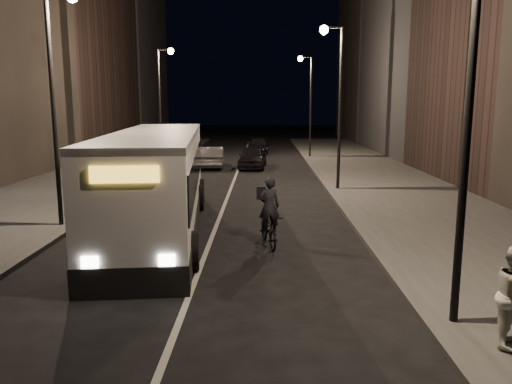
{
  "coord_description": "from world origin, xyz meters",
  "views": [
    {
      "loc": [
        1.75,
        -13.53,
        4.49
      ],
      "look_at": [
        1.49,
        3.26,
        1.5
      ],
      "focal_mm": 35.0,
      "sensor_mm": 36.0,
      "label": 1
    }
  ],
  "objects_px": {
    "streetlight_right_far": "(308,93)",
    "car_far": "(258,146)",
    "cyclist_on_bicycle": "(269,223)",
    "car_near": "(252,157)",
    "city_bus": "(157,177)",
    "streetlight_right_near": "(458,55)",
    "streetlight_right_mid": "(335,86)",
    "car_mid": "(212,157)",
    "streetlight_left_near": "(59,78)",
    "streetlight_left_far": "(163,91)"
  },
  "relations": [
    {
      "from": "streetlight_right_near",
      "to": "streetlight_left_near",
      "type": "height_order",
      "value": "same"
    },
    {
      "from": "city_bus",
      "to": "cyclist_on_bicycle",
      "type": "xyz_separation_m",
      "value": [
        3.94,
        -2.03,
        -1.17
      ]
    },
    {
      "from": "streetlight_right_near",
      "to": "car_near",
      "type": "height_order",
      "value": "streetlight_right_near"
    },
    {
      "from": "streetlight_right_mid",
      "to": "car_mid",
      "type": "xyz_separation_m",
      "value": [
        -7.21,
        9.59,
        -4.62
      ]
    },
    {
      "from": "streetlight_left_far",
      "to": "car_near",
      "type": "height_order",
      "value": "streetlight_left_far"
    },
    {
      "from": "streetlight_right_far",
      "to": "car_near",
      "type": "height_order",
      "value": "streetlight_right_far"
    },
    {
      "from": "streetlight_right_near",
      "to": "car_far",
      "type": "height_order",
      "value": "streetlight_right_near"
    },
    {
      "from": "streetlight_left_near",
      "to": "streetlight_right_far",
      "type": "bearing_deg",
      "value": 66.04
    },
    {
      "from": "streetlight_right_near",
      "to": "cyclist_on_bicycle",
      "type": "relative_size",
      "value": 3.61
    },
    {
      "from": "streetlight_left_far",
      "to": "car_mid",
      "type": "height_order",
      "value": "streetlight_left_far"
    },
    {
      "from": "streetlight_right_mid",
      "to": "streetlight_right_near",
      "type": "bearing_deg",
      "value": -90.0
    },
    {
      "from": "streetlight_right_near",
      "to": "streetlight_right_mid",
      "type": "distance_m",
      "value": 16.0
    },
    {
      "from": "streetlight_left_far",
      "to": "car_near",
      "type": "xyz_separation_m",
      "value": [
        6.3,
        -0.68,
        -4.59
      ]
    },
    {
      "from": "streetlight_right_near",
      "to": "car_near",
      "type": "bearing_deg",
      "value": 99.78
    },
    {
      "from": "streetlight_right_near",
      "to": "cyclist_on_bicycle",
      "type": "xyz_separation_m",
      "value": [
        -3.41,
        5.85,
        -4.61
      ]
    },
    {
      "from": "cyclist_on_bicycle",
      "to": "car_mid",
      "type": "height_order",
      "value": "cyclist_on_bicycle"
    },
    {
      "from": "car_mid",
      "to": "city_bus",
      "type": "bearing_deg",
      "value": 86.35
    },
    {
      "from": "streetlight_right_near",
      "to": "city_bus",
      "type": "distance_m",
      "value": 11.31
    },
    {
      "from": "streetlight_right_mid",
      "to": "cyclist_on_bicycle",
      "type": "bearing_deg",
      "value": -108.56
    },
    {
      "from": "car_near",
      "to": "car_far",
      "type": "height_order",
      "value": "car_near"
    },
    {
      "from": "streetlight_right_near",
      "to": "car_far",
      "type": "relative_size",
      "value": 1.76
    },
    {
      "from": "city_bus",
      "to": "car_near",
      "type": "height_order",
      "value": "city_bus"
    },
    {
      "from": "cyclist_on_bicycle",
      "to": "car_near",
      "type": "relative_size",
      "value": 0.5
    },
    {
      "from": "streetlight_left_far",
      "to": "car_mid",
      "type": "relative_size",
      "value": 1.81
    },
    {
      "from": "cyclist_on_bicycle",
      "to": "streetlight_right_mid",
      "type": "bearing_deg",
      "value": 59.36
    },
    {
      "from": "streetlight_left_far",
      "to": "streetlight_left_near",
      "type": "bearing_deg",
      "value": -90.0
    },
    {
      "from": "streetlight_right_far",
      "to": "car_mid",
      "type": "xyz_separation_m",
      "value": [
        -7.21,
        -6.41,
        -4.62
      ]
    },
    {
      "from": "city_bus",
      "to": "car_far",
      "type": "relative_size",
      "value": 2.87
    },
    {
      "from": "streetlight_left_near",
      "to": "cyclist_on_bicycle",
      "type": "relative_size",
      "value": 3.61
    },
    {
      "from": "streetlight_right_near",
      "to": "car_mid",
      "type": "bearing_deg",
      "value": 105.73
    },
    {
      "from": "streetlight_left_far",
      "to": "city_bus",
      "type": "relative_size",
      "value": 0.61
    },
    {
      "from": "cyclist_on_bicycle",
      "to": "city_bus",
      "type": "bearing_deg",
      "value": 140.63
    },
    {
      "from": "streetlight_right_mid",
      "to": "streetlight_left_near",
      "type": "relative_size",
      "value": 1.0
    },
    {
      "from": "streetlight_right_far",
      "to": "car_far",
      "type": "height_order",
      "value": "streetlight_right_far"
    },
    {
      "from": "streetlight_left_far",
      "to": "city_bus",
      "type": "xyz_separation_m",
      "value": [
        3.32,
        -18.11,
        -3.45
      ]
    },
    {
      "from": "cyclist_on_bicycle",
      "to": "car_near",
      "type": "height_order",
      "value": "cyclist_on_bicycle"
    },
    {
      "from": "city_bus",
      "to": "car_near",
      "type": "distance_m",
      "value": 17.73
    },
    {
      "from": "streetlight_left_far",
      "to": "car_near",
      "type": "relative_size",
      "value": 1.8
    },
    {
      "from": "streetlight_left_near",
      "to": "streetlight_left_far",
      "type": "bearing_deg",
      "value": 90.0
    },
    {
      "from": "cyclist_on_bicycle",
      "to": "streetlight_right_far",
      "type": "bearing_deg",
      "value": 70.5
    },
    {
      "from": "cyclist_on_bicycle",
      "to": "car_far",
      "type": "height_order",
      "value": "cyclist_on_bicycle"
    },
    {
      "from": "streetlight_left_near",
      "to": "cyclist_on_bicycle",
      "type": "height_order",
      "value": "streetlight_left_near"
    },
    {
      "from": "streetlight_left_near",
      "to": "cyclist_on_bicycle",
      "type": "bearing_deg",
      "value": -16.47
    },
    {
      "from": "streetlight_right_far",
      "to": "car_mid",
      "type": "height_order",
      "value": "streetlight_right_far"
    },
    {
      "from": "streetlight_right_near",
      "to": "car_near",
      "type": "relative_size",
      "value": 1.8
    },
    {
      "from": "cyclist_on_bicycle",
      "to": "car_near",
      "type": "xyz_separation_m",
      "value": [
        -0.96,
        19.47,
        0.02
      ]
    },
    {
      "from": "cyclist_on_bicycle",
      "to": "car_near",
      "type": "distance_m",
      "value": 19.49
    },
    {
      "from": "streetlight_right_mid",
      "to": "car_near",
      "type": "bearing_deg",
      "value": 115.09
    },
    {
      "from": "streetlight_right_near",
      "to": "city_bus",
      "type": "height_order",
      "value": "streetlight_right_near"
    },
    {
      "from": "streetlight_left_far",
      "to": "car_far",
      "type": "xyz_separation_m",
      "value": [
        6.59,
        9.95,
        -4.69
      ]
    }
  ]
}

